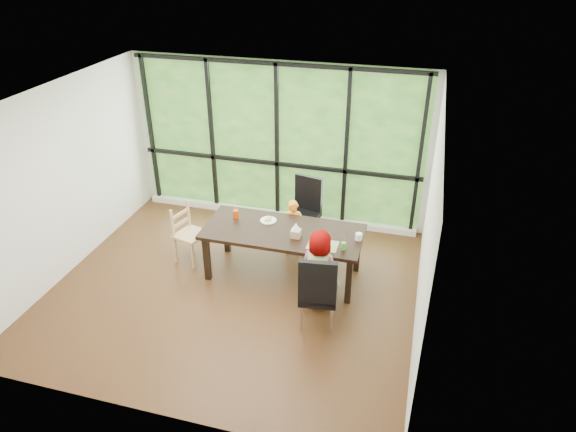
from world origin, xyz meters
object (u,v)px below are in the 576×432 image
object	(u,v)px
tissue_box	(296,233)
green_cup	(344,246)
chair_interior_leather	(318,289)
white_mug	(359,237)
chair_end_beech	(191,235)
plate_near	(324,244)
plate_far	(268,220)
child_older	(321,270)
dining_table	(283,253)
orange_cup	(236,214)
chair_window_leather	(303,212)
child_toddler	(294,228)

from	to	relation	value
tissue_box	green_cup	bearing A→B (deg)	-11.61
chair_interior_leather	white_mug	distance (m)	1.05
chair_end_beech	white_mug	world-z (taller)	chair_end_beech
plate_near	white_mug	distance (m)	0.50
plate_far	chair_interior_leather	bearing A→B (deg)	-48.58
child_older	tissue_box	world-z (taller)	child_older
chair_interior_leather	plate_far	xyz separation A→B (m)	(-1.00, 1.13, 0.22)
dining_table	chair_end_beech	distance (m)	1.44
chair_interior_leather	plate_near	bearing A→B (deg)	-90.26
child_older	orange_cup	bearing A→B (deg)	-11.31
plate_far	green_cup	world-z (taller)	green_cup
chair_window_leather	white_mug	bearing A→B (deg)	-30.05
tissue_box	white_mug	bearing A→B (deg)	10.52
child_older	chair_end_beech	bearing A→B (deg)	0.73
orange_cup	white_mug	world-z (taller)	orange_cup
chair_end_beech	child_older	bearing A→B (deg)	-88.67
dining_table	plate_near	bearing A→B (deg)	-17.81
chair_interior_leather	orange_cup	xyz separation A→B (m)	(-1.48, 1.09, 0.27)
child_toddler	plate_near	distance (m)	1.05
child_older	plate_near	size ratio (longest dim) A/B	5.23
dining_table	tissue_box	xyz separation A→B (m)	(0.22, -0.12, 0.43)
chair_interior_leather	chair_window_leather	bearing A→B (deg)	-78.25
chair_interior_leather	child_older	world-z (taller)	child_older
child_toddler	child_older	world-z (taller)	child_older
chair_end_beech	child_older	xyz separation A→B (m)	(2.10, -0.55, 0.12)
plate_near	child_toddler	bearing A→B (deg)	128.45
chair_interior_leather	plate_far	distance (m)	1.52
child_toddler	white_mug	world-z (taller)	child_toddler
dining_table	chair_interior_leather	xyz separation A→B (m)	(0.72, -0.92, 0.17)
chair_interior_leather	plate_near	world-z (taller)	chair_interior_leather
white_mug	plate_far	bearing A→B (deg)	172.72
orange_cup	plate_near	bearing A→B (deg)	-14.97
chair_window_leather	plate_near	size ratio (longest dim) A/B	4.97
chair_end_beech	child_older	size ratio (longest dim) A/B	0.79
chair_window_leather	tissue_box	size ratio (longest dim) A/B	8.30
chair_end_beech	tissue_box	bearing A→B (deg)	-78.32
plate_far	orange_cup	bearing A→B (deg)	-175.93
chair_end_beech	child_toddler	size ratio (longest dim) A/B	0.99
plate_far	plate_near	bearing A→B (deg)	-24.19
child_older	child_toddler	bearing A→B (deg)	-44.30
child_older	green_cup	distance (m)	0.44
plate_near	tissue_box	distance (m)	0.41
chair_interior_leather	plate_near	size ratio (longest dim) A/B	4.97
child_older	orange_cup	world-z (taller)	child_older
chair_window_leather	tissue_box	bearing A→B (deg)	-68.38
orange_cup	chair_window_leather	bearing A→B (deg)	44.50
plate_far	plate_near	world-z (taller)	plate_far
dining_table	plate_far	distance (m)	0.52
plate_far	child_toddler	bearing A→B (deg)	53.67
chair_end_beech	plate_far	xyz separation A→B (m)	(1.16, 0.20, 0.31)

